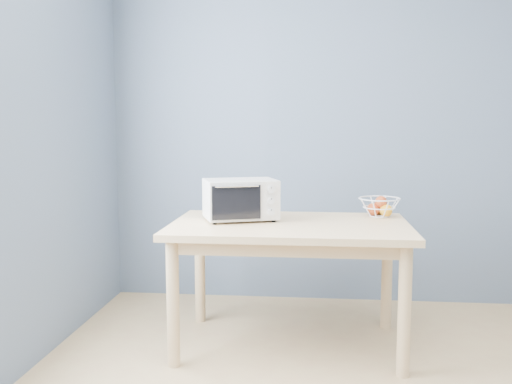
# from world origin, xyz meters

# --- Properties ---
(room) EXTENTS (4.01, 4.51, 2.61)m
(room) POSITION_xyz_m (0.00, 0.00, 1.30)
(room) COLOR tan
(room) RESTS_ON ground
(dining_table) EXTENTS (1.40, 0.90, 0.75)m
(dining_table) POSITION_xyz_m (-0.61, 1.28, 0.65)
(dining_table) COLOR #D9B682
(dining_table) RESTS_ON ground
(toaster_oven) EXTENTS (0.50, 0.43, 0.25)m
(toaster_oven) POSITION_xyz_m (-0.93, 1.34, 0.88)
(toaster_oven) COLOR silver
(toaster_oven) RESTS_ON dining_table
(fruit_basket) EXTENTS (0.35, 0.35, 0.13)m
(fruit_basket) POSITION_xyz_m (-0.06, 1.57, 0.82)
(fruit_basket) COLOR white
(fruit_basket) RESTS_ON dining_table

